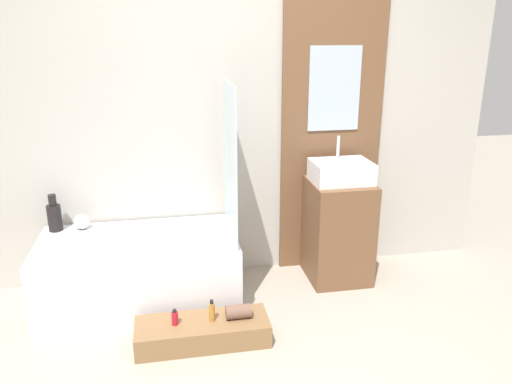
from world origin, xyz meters
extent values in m
cube|color=#B7B2A8|center=(0.00, 1.58, 1.30)|extent=(4.20, 0.06, 2.60)
cube|color=brown|center=(0.81, 1.53, 1.30)|extent=(0.81, 0.03, 2.60)
cube|color=#ADBCCC|center=(0.81, 1.51, 1.47)|extent=(0.41, 0.01, 0.64)
cube|color=white|center=(-0.71, 1.16, 0.25)|extent=(1.38, 0.73, 0.50)
cube|color=silver|center=(-0.71, 1.16, 0.50)|extent=(1.07, 0.51, 0.01)
cube|color=silver|center=(-0.05, 1.13, 1.04)|extent=(0.01, 0.63, 1.07)
cube|color=olive|center=(-0.32, 0.58, 0.08)|extent=(0.84, 0.30, 0.15)
cube|color=brown|center=(0.81, 1.27, 0.40)|extent=(0.46, 0.48, 0.80)
cube|color=white|center=(0.81, 1.27, 0.88)|extent=(0.44, 0.34, 0.16)
cylinder|color=silver|center=(0.81, 1.36, 1.05)|extent=(0.02, 0.02, 0.17)
cylinder|color=black|center=(-1.30, 1.43, 0.60)|extent=(0.10, 0.10, 0.19)
cylinder|color=black|center=(-1.30, 1.43, 0.73)|extent=(0.05, 0.05, 0.08)
sphere|color=silver|center=(-1.12, 1.42, 0.56)|extent=(0.11, 0.11, 0.11)
cylinder|color=#B21928|center=(-0.49, 0.58, 0.19)|extent=(0.04, 0.04, 0.09)
cylinder|color=black|center=(-0.49, 0.58, 0.25)|extent=(0.02, 0.02, 0.02)
cylinder|color=#B2752D|center=(-0.26, 0.58, 0.21)|extent=(0.04, 0.04, 0.12)
cylinder|color=black|center=(-0.26, 0.58, 0.28)|extent=(0.02, 0.02, 0.03)
cylinder|color=brown|center=(-0.09, 0.58, 0.20)|extent=(0.16, 0.09, 0.09)
camera|label=1|loc=(-0.49, -2.16, 1.91)|focal=35.00mm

